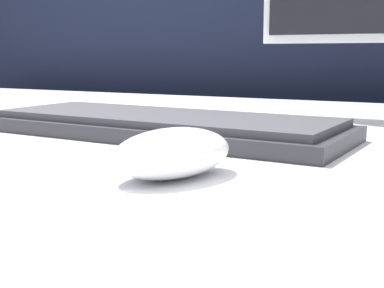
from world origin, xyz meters
The scene contains 3 objects.
partition_panel centered at (0.00, 0.65, 0.66)m, with size 5.00×0.03×1.32m.
computer_mouse_near centered at (0.01, -0.17, 0.74)m, with size 0.09×0.12×0.04m.
keyboard centered at (-0.10, 0.01, 0.74)m, with size 0.41×0.18×0.02m.
Camera 1 is at (0.19, -0.50, 0.82)m, focal length 50.00 mm.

